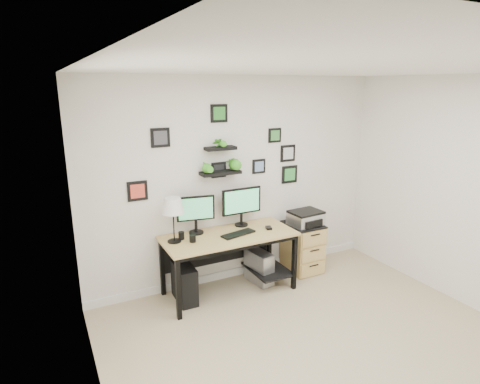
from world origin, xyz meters
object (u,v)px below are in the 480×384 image
mug (193,239)px  pc_tower_black (184,283)px  monitor_left (196,212)px  monitor_right (242,204)px  pc_tower_grey (259,267)px  table_lamp (173,207)px  file_cabinet (303,247)px  desk (230,243)px  printer (306,218)px

mug → pc_tower_black: mug is taller
monitor_left → mug: size_ratio=5.47×
mug → monitor_right: bearing=17.7°
monitor_left → pc_tower_grey: (0.78, -0.17, -0.81)m
monitor_left → mug: (-0.14, -0.24, -0.23)m
monitor_left → table_lamp: table_lamp is taller
table_lamp → pc_tower_black: size_ratio=1.17×
file_cabinet → desk: bearing=-177.0°
monitor_left → monitor_right: size_ratio=0.88×
pc_tower_black → monitor_left: bearing=36.9°
desk → printer: printer is taller
mug → pc_tower_grey: mug is taller
mug → file_cabinet: bearing=4.1°
desk → monitor_left: bearing=153.8°
pc_tower_grey → file_cabinet: 0.72m
monitor_right → pc_tower_black: (-0.84, -0.16, -0.82)m
desk → mug: mug is taller
desk → monitor_left: (-0.37, 0.18, 0.40)m
monitor_left → printer: size_ratio=1.06×
mug → pc_tower_black: (-0.09, 0.07, -0.57)m
desk → mug: 0.53m
pc_tower_grey → pc_tower_black: bearing=-180.0°
table_lamp → printer: (1.81, -0.03, -0.40)m
monitor_left → table_lamp: 0.38m
desk → file_cabinet: desk is taller
monitor_right → pc_tower_grey: bearing=-44.0°
table_lamp → printer: bearing=-0.8°
pc_tower_grey → table_lamp: bearing=178.6°
desk → printer: size_ratio=3.64×
pc_tower_grey → printer: size_ratio=1.01×
desk → table_lamp: table_lamp is taller
monitor_left → printer: 1.53m
desk → monitor_right: bearing=36.4°
mug → printer: printer is taller
monitor_left → desk: bearing=-26.2°
desk → pc_tower_black: 0.72m
monitor_left → printer: bearing=-6.2°
monitor_right → pc_tower_black: size_ratio=1.19×
monitor_right → printer: bearing=-10.4°
printer → desk: bearing=-179.1°
monitor_right → mug: monitor_right is taller
monitor_right → monitor_left: bearing=179.9°
mug → table_lamp: bearing=151.0°
desk → printer: (1.13, 0.02, 0.14)m
desk → mug: size_ratio=18.82×
desk → table_lamp: 0.88m
table_lamp → pc_tower_grey: (1.10, -0.03, -0.96)m
monitor_left → pc_tower_grey: size_ratio=1.05×
desk → table_lamp: size_ratio=3.07×
pc_tower_black → pc_tower_grey: pc_tower_black is taller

